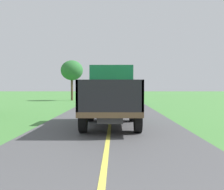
% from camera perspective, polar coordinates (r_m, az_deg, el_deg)
% --- Properties ---
extents(banana_truck_near, '(2.38, 5.82, 2.80)m').
position_cam_1_polar(banana_truck_near, '(12.84, -0.26, 0.13)').
color(banana_truck_near, '#2D2D30').
rests_on(banana_truck_near, road_surface).
extents(banana_truck_far, '(2.38, 5.81, 2.80)m').
position_cam_1_polar(banana_truck_far, '(27.59, 0.93, 1.01)').
color(banana_truck_far, '#2D2D30').
rests_on(banana_truck_far, road_surface).
extents(roadside_tree_mid_right, '(2.90, 2.90, 5.26)m').
position_cam_1_polar(roadside_tree_mid_right, '(36.20, -8.40, 5.10)').
color(roadside_tree_mid_right, '#4C3823').
rests_on(roadside_tree_mid_right, ground).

